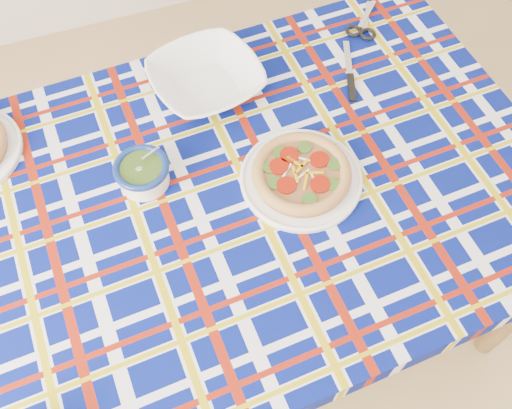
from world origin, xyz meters
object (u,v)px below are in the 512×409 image
object	(u,v)px
serving_bowl	(206,80)
pesto_bowl	(142,172)
dining_table	(224,213)
main_focaccia_plate	(302,173)

from	to	relation	value
serving_bowl	pesto_bowl	bearing A→B (deg)	-134.75
serving_bowl	dining_table	bearing A→B (deg)	-101.60
main_focaccia_plate	serving_bowl	size ratio (longest dim) A/B	1.06
main_focaccia_plate	pesto_bowl	world-z (taller)	pesto_bowl
dining_table	pesto_bowl	xyz separation A→B (m)	(-0.16, 0.10, 0.12)
main_focaccia_plate	pesto_bowl	bearing A→B (deg)	160.33
main_focaccia_plate	serving_bowl	distance (m)	0.38
pesto_bowl	dining_table	bearing A→B (deg)	-33.31
main_focaccia_plate	serving_bowl	world-z (taller)	serving_bowl
dining_table	main_focaccia_plate	distance (m)	0.22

